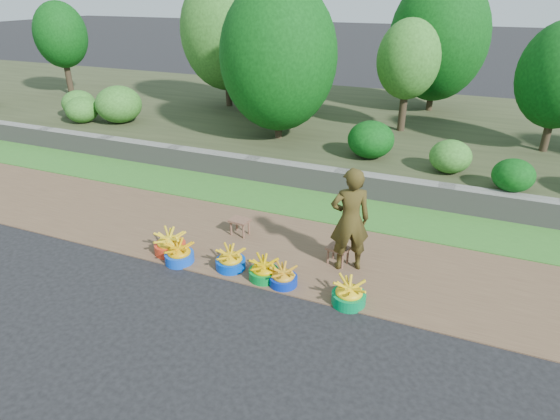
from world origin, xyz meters
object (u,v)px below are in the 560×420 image
at_px(basin_f, 349,294).
at_px(stool_right, 338,250).
at_px(basin_a, 170,244).
at_px(vendor_woman, 350,220).
at_px(basin_c, 230,260).
at_px(basin_e, 283,277).
at_px(basin_b, 179,254).
at_px(stool_left, 240,222).
at_px(basin_d, 264,271).

height_order(basin_f, stool_right, basin_f).
bearing_deg(basin_a, vendor_woman, 13.83).
relative_size(basin_a, basin_c, 1.10).
xyz_separation_m(basin_e, stool_right, (0.61, 0.92, 0.12)).
xyz_separation_m(basin_a, basin_b, (0.32, -0.19, -0.02)).
relative_size(basin_b, stool_right, 1.21).
distance_m(stool_left, vendor_woman, 2.27).
bearing_deg(basin_c, basin_f, -4.53).
height_order(basin_f, stool_left, basin_f).
height_order(stool_left, stool_right, stool_left).
relative_size(basin_c, basin_e, 1.11).
relative_size(basin_b, basin_d, 1.03).
relative_size(basin_b, basin_c, 1.00).
bearing_deg(stool_right, basin_c, -152.69).
bearing_deg(basin_d, stool_left, 131.36).
height_order(basin_d, basin_f, basin_f).
xyz_separation_m(basin_f, stool_left, (-2.45, 1.26, 0.10)).
bearing_deg(basin_e, basin_c, 174.21).
height_order(basin_b, basin_f, basin_f).
bearing_deg(basin_e, stool_right, 56.57).
bearing_deg(stool_left, basin_a, -128.08).
relative_size(basin_e, stool_left, 1.15).
distance_m(basin_a, basin_f, 3.28).
distance_m(basin_e, vendor_woman, 1.39).
xyz_separation_m(basin_a, basin_e, (2.21, -0.14, -0.03)).
distance_m(basin_c, vendor_woman, 2.07).
relative_size(basin_d, basin_e, 1.08).
bearing_deg(basin_a, stool_right, 15.56).
xyz_separation_m(basin_d, basin_f, (1.42, -0.10, 0.01)).
relative_size(basin_b, vendor_woman, 0.28).
bearing_deg(basin_f, basin_a, 176.46).
distance_m(basin_b, vendor_woman, 2.92).
height_order(basin_a, basin_d, basin_a).
relative_size(basin_a, basin_f, 1.08).
bearing_deg(basin_c, basin_a, 178.13).
distance_m(stool_right, vendor_woman, 0.65).
distance_m(basin_a, vendor_woman, 3.16).
distance_m(basin_b, basin_d, 1.54).
relative_size(basin_f, stool_left, 1.30).
height_order(basin_b, basin_e, basin_b).
relative_size(basin_a, stool_right, 1.34).
bearing_deg(basin_f, basin_d, 175.99).
distance_m(basin_c, basin_f, 2.06).
bearing_deg(basin_d, basin_e, -5.99).
xyz_separation_m(basin_c, stool_left, (-0.39, 1.10, 0.11)).
bearing_deg(stool_right, vendor_woman, -15.26).
bearing_deg(basin_c, stool_left, 109.54).
bearing_deg(vendor_woman, basin_b, -6.93).
bearing_deg(basin_a, stool_left, 51.92).
distance_m(basin_b, stool_right, 2.68).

